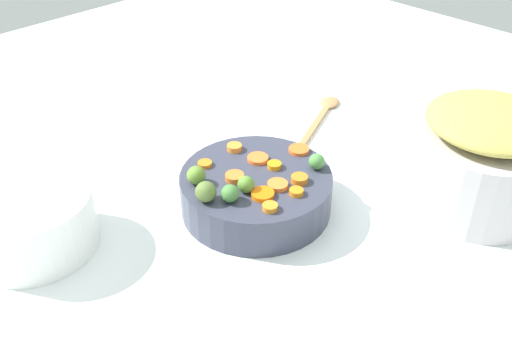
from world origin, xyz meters
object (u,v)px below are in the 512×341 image
(serving_bowl_carrots, at_px, (256,192))
(wooden_spoon, at_px, (321,116))
(casserole_dish, at_px, (31,221))
(metal_pot, at_px, (481,168))

(serving_bowl_carrots, bearing_deg, wooden_spoon, -68.80)
(serving_bowl_carrots, relative_size, casserole_dish, 1.29)
(metal_pot, bearing_deg, casserole_dish, 54.43)
(serving_bowl_carrots, distance_m, casserole_dish, 0.38)
(metal_pot, bearing_deg, wooden_spoon, -5.64)
(metal_pot, bearing_deg, serving_bowl_carrots, 48.76)
(serving_bowl_carrots, xyz_separation_m, casserole_dish, (0.19, 0.33, 0.01))
(serving_bowl_carrots, bearing_deg, metal_pot, -131.24)
(metal_pot, relative_size, wooden_spoon, 0.89)
(wooden_spoon, height_order, casserole_dish, casserole_dish)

